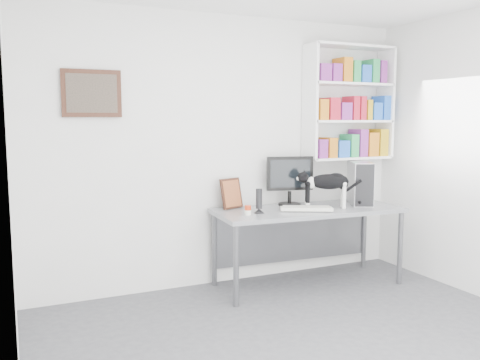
% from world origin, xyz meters
% --- Properties ---
extents(room, '(4.01, 4.01, 2.70)m').
position_xyz_m(room, '(0.00, 0.00, 1.35)').
color(room, '#5B5B60').
rests_on(room, ground).
extents(bookshelf, '(1.03, 0.28, 1.24)m').
position_xyz_m(bookshelf, '(1.40, 1.85, 1.85)').
color(bookshelf, white).
rests_on(bookshelf, room).
extents(wall_art, '(0.52, 0.04, 0.42)m').
position_xyz_m(wall_art, '(-1.30, 1.97, 1.90)').
color(wall_art, '#432215').
rests_on(wall_art, room).
extents(desk, '(1.93, 0.85, 0.79)m').
position_xyz_m(desk, '(0.71, 1.54, 0.39)').
color(desk, slate).
rests_on(desk, room).
extents(monitor, '(0.53, 0.35, 0.52)m').
position_xyz_m(monitor, '(0.63, 1.78, 1.04)').
color(monitor, black).
rests_on(monitor, desk).
extents(keyboard, '(0.53, 0.40, 0.04)m').
position_xyz_m(keyboard, '(0.63, 1.45, 0.81)').
color(keyboard, silver).
rests_on(keyboard, desk).
extents(pc_tower, '(0.37, 0.48, 0.44)m').
position_xyz_m(pc_tower, '(1.36, 1.57, 1.01)').
color(pc_tower, '#A8A8AD').
rests_on(pc_tower, desk).
extents(speaker, '(0.14, 0.14, 0.24)m').
position_xyz_m(speaker, '(0.14, 1.52, 0.91)').
color(speaker, black).
rests_on(speaker, desk).
extents(leaning_print, '(0.27, 0.18, 0.31)m').
position_xyz_m(leaning_print, '(0.00, 1.86, 0.94)').
color(leaning_print, '#432215').
rests_on(leaning_print, desk).
extents(soup_can, '(0.08, 0.08, 0.09)m').
position_xyz_m(soup_can, '(0.00, 1.47, 0.83)').
color(soup_can, red).
rests_on(soup_can, desk).
extents(cat, '(0.60, 0.38, 0.36)m').
position_xyz_m(cat, '(0.88, 1.48, 0.97)').
color(cat, black).
rests_on(cat, desk).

